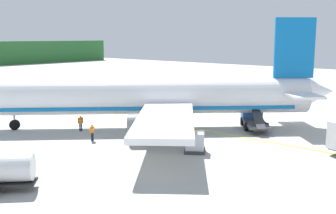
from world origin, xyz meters
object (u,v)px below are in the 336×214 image
at_px(airliner_foreground, 148,97).
at_px(cargo_container_near, 195,142).
at_px(crew_loader_left, 81,122).
at_px(service_truck_baggage, 253,116).
at_px(crew_loader_right, 92,131).

bearing_deg(airliner_foreground, cargo_container_near, -113.64).
relative_size(cargo_container_near, crew_loader_left, 1.45).
xyz_separation_m(cargo_container_near, crew_loader_left, (-1.53, 13.95, 0.11)).
bearing_deg(cargo_container_near, service_truck_baggage, 5.95).
bearing_deg(service_truck_baggage, cargo_container_near, -174.05).
bearing_deg(crew_loader_left, cargo_container_near, -83.76).
bearing_deg(crew_loader_right, airliner_foreground, -1.06).
bearing_deg(crew_loader_left, airliner_foreground, -36.62).
xyz_separation_m(airliner_foreground, cargo_container_near, (-4.23, -9.67, -2.50)).
height_order(service_truck_baggage, crew_loader_left, service_truck_baggage).
height_order(airliner_foreground, crew_loader_right, airliner_foreground).
distance_m(airliner_foreground, service_truck_baggage, 11.86).
relative_size(airliner_foreground, service_truck_baggage, 5.17).
bearing_deg(crew_loader_left, service_truck_baggage, -42.45).
height_order(cargo_container_near, crew_loader_left, cargo_container_near).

